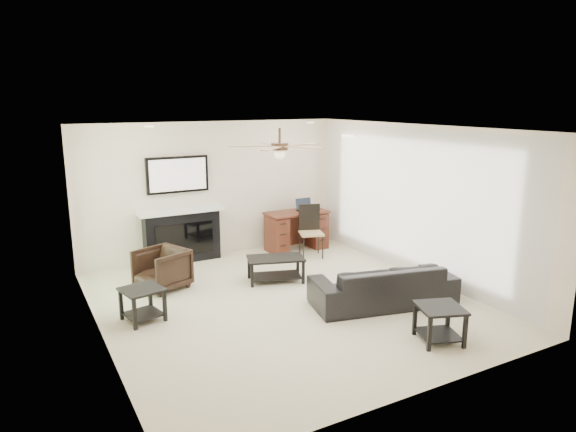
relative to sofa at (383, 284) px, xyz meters
name	(u,v)px	position (x,y,z in m)	size (l,w,h in m)	color
room_shell	(292,186)	(-1.03, 0.83, 1.39)	(5.50, 5.54, 2.52)	beige
sofa	(383,284)	(0.00, 0.00, 0.00)	(2.04, 0.80, 0.60)	black
armchair	(162,269)	(-2.60, 2.15, 0.02)	(0.68, 0.70, 0.64)	black
coffee_table	(276,269)	(-0.90, 1.60, -0.10)	(0.90, 0.50, 0.40)	black
end_table_near	(439,324)	(-0.15, -1.25, -0.07)	(0.52, 0.52, 0.45)	black
end_table_left	(143,304)	(-3.15, 1.10, -0.07)	(0.50, 0.50, 0.45)	black
fireplace_unit	(181,210)	(-1.89, 3.33, 0.66)	(1.52, 0.34, 1.91)	black
desk	(297,231)	(0.30, 3.01, 0.08)	(1.22, 0.56, 0.76)	#3C1A0F
desk_chair	(311,232)	(0.30, 2.46, 0.19)	(0.42, 0.44, 0.97)	black
laptop	(306,205)	(0.50, 2.99, 0.58)	(0.33, 0.24, 0.23)	black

